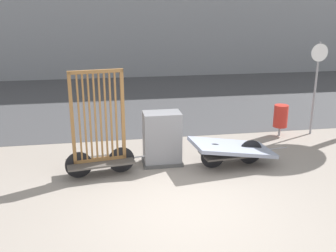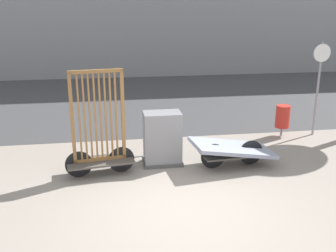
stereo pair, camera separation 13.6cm
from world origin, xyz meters
The scene contains 7 objects.
ground_plane centered at (0.00, 0.00, 0.00)m, with size 60.00×60.00×0.00m, color gray.
road_strip centered at (0.00, 8.84, 0.00)m, with size 56.00×9.59×0.01m.
bike_cart_with_bedframe centered at (-1.48, 1.84, 0.79)m, with size 2.14×0.86×2.29m.
bike_cart_with_mattress centered at (1.48, 1.84, 0.40)m, with size 2.37×1.16×0.64m.
utility_cabinet centered at (-0.07, 2.23, 0.58)m, with size 0.90×0.60×1.23m.
trash_bin centered at (3.51, 3.69, 0.57)m, with size 0.39×0.39×0.88m.
sign_post centered at (4.46, 3.69, 1.63)m, with size 0.48×0.06×2.59m.
Camera 1 is at (-1.38, -6.15, 3.56)m, focal length 42.00 mm.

